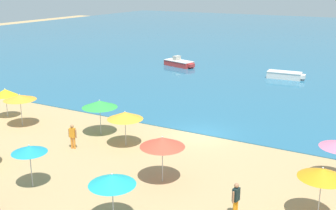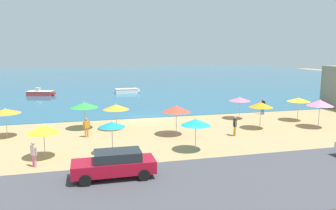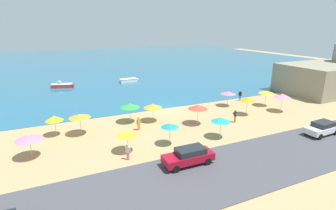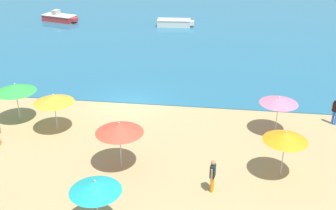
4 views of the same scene
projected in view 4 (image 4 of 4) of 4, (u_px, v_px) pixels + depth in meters
The scene contains 11 objects.
ground_plane at pixel (130, 104), 28.49m from camera, with size 160.00×160.00×0.00m, color tan.
beach_umbrella_1 at pixel (286, 136), 19.92m from camera, with size 2.15×2.15×2.53m.
beach_umbrella_2 at pixel (119, 128), 20.63m from camera, with size 2.40×2.40×2.58m.
beach_umbrella_6 at pixel (15, 88), 25.28m from camera, with size 2.47×2.47×2.52m.
beach_umbrella_8 at pixel (95, 186), 16.58m from camera, with size 2.11×2.11×2.40m.
beach_umbrella_10 at pixel (279, 100), 23.97m from camera, with size 2.20×2.20×2.36m.
beach_umbrella_12 at pixel (54, 99), 24.22m from camera, with size 2.34×2.34×2.37m.
bather_1 at pixel (336, 110), 25.38m from camera, with size 0.45×0.41×1.76m.
bather_3 at pixel (213, 174), 19.35m from camera, with size 0.28×0.56×1.66m.
skiff_nearshore at pixel (60, 18), 48.72m from camera, with size 4.46×2.64×1.27m.
skiff_offshore at pixel (175, 23), 46.60m from camera, with size 4.11×1.70×0.78m.
Camera 4 is at (5.95, -25.25, 12.06)m, focal length 45.00 mm.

